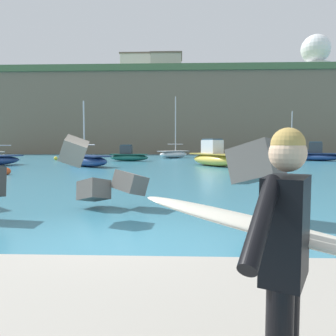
% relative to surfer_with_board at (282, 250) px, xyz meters
% --- Properties ---
extents(ground_plane, '(400.00, 400.00, 0.00)m').
position_rel_surfer_with_board_xyz_m(ground_plane, '(-1.76, 4.65, -1.28)').
color(ground_plane, teal).
extents(breakwater_jetty, '(30.69, 6.27, 2.40)m').
position_rel_surfer_with_board_xyz_m(breakwater_jetty, '(-0.36, 6.48, -0.27)').
color(breakwater_jetty, '#605B56').
rests_on(breakwater_jetty, ground).
extents(surfer_with_board, '(2.03, 1.54, 1.78)m').
position_rel_surfer_with_board_xyz_m(surfer_with_board, '(0.00, 0.00, 0.00)').
color(surfer_with_board, black).
rests_on(surfer_with_board, walkway_path).
extents(boat_near_left, '(5.09, 4.56, 6.42)m').
position_rel_surfer_with_board_xyz_m(boat_near_left, '(15.05, 44.22, -0.67)').
color(boat_near_left, navy).
rests_on(boat_near_left, ground).
extents(boat_near_centre, '(4.69, 6.02, 2.37)m').
position_rel_surfer_with_board_xyz_m(boat_near_centre, '(2.34, 26.74, -0.51)').
color(boat_near_centre, '#EAC64C').
rests_on(boat_near_centre, ground).
extents(boat_mid_left, '(4.73, 4.98, 8.29)m').
position_rel_surfer_with_board_xyz_m(boat_mid_left, '(-1.54, 42.81, -0.70)').
color(boat_mid_left, white).
rests_on(boat_mid_left, ground).
extents(boat_mid_centre, '(5.21, 5.15, 5.57)m').
position_rel_surfer_with_board_xyz_m(boat_mid_centre, '(-8.55, 25.77, -0.75)').
color(boat_mid_centre, navy).
rests_on(boat_mid_centre, ground).
extents(boat_far_left, '(4.36, 1.74, 1.84)m').
position_rel_surfer_with_board_xyz_m(boat_far_left, '(-6.41, 34.70, -0.70)').
color(boat_far_left, '#1E6656').
rests_on(boat_far_left, ground).
extents(boat_far_centre, '(5.22, 3.76, 2.19)m').
position_rel_surfer_with_board_xyz_m(boat_far_centre, '(14.99, 36.06, -0.60)').
color(boat_far_centre, navy).
rests_on(boat_far_centre, ground).
extents(mooring_buoy_inner, '(0.44, 0.44, 0.44)m').
position_rel_surfer_with_board_xyz_m(mooring_buoy_inner, '(-11.41, 18.10, -1.06)').
color(mooring_buoy_inner, '#E54C1E').
rests_on(mooring_buoy_inner, ground).
extents(mooring_buoy_middle, '(0.44, 0.44, 0.44)m').
position_rel_surfer_with_board_xyz_m(mooring_buoy_middle, '(-15.33, 36.41, -1.06)').
color(mooring_buoy_middle, yellow).
rests_on(mooring_buoy_middle, ground).
extents(headland_bluff, '(79.73, 32.87, 16.46)m').
position_rel_surfer_with_board_xyz_m(headland_bluff, '(-2.98, 75.20, 6.98)').
color(headland_bluff, '#756651').
rests_on(headland_bluff, ground).
extents(radar_dome, '(6.40, 6.40, 9.88)m').
position_rel_surfer_with_board_xyz_m(radar_dome, '(29.68, 75.04, 20.17)').
color(radar_dome, silver).
rests_on(radar_dome, headland_bluff).
extents(station_building_west, '(6.66, 7.33, 4.39)m').
position_rel_surfer_with_board_xyz_m(station_building_west, '(-3.64, 70.56, 17.39)').
color(station_building_west, '#B2ADA3').
rests_on(station_building_west, headland_bluff).
extents(station_building_central, '(8.07, 7.57, 6.62)m').
position_rel_surfer_with_board_xyz_m(station_building_central, '(-10.82, 79.19, 18.51)').
color(station_building_central, silver).
rests_on(station_building_central, headland_bluff).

